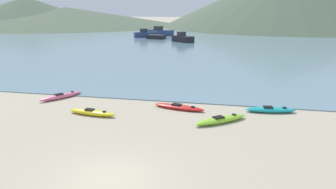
% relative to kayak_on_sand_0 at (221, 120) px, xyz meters
% --- Properties ---
extents(ground_plane, '(400.00, 400.00, 0.00)m').
position_rel_kayak_on_sand_0_xyz_m(ground_plane, '(-3.64, -6.95, -0.16)').
color(ground_plane, tan).
extents(bay_water, '(160.00, 70.00, 0.06)m').
position_rel_kayak_on_sand_0_xyz_m(bay_water, '(-3.64, 38.28, -0.13)').
color(bay_water, slate).
rests_on(bay_water, ground_plane).
extents(far_hill_left, '(54.98, 54.98, 9.67)m').
position_rel_kayak_on_sand_0_xyz_m(far_hill_left, '(-71.71, 86.69, 4.68)').
color(far_hill_left, '#4C5B47').
rests_on(far_hill_left, ground_plane).
extents(far_hill_midleft, '(78.91, 78.91, 6.10)m').
position_rel_kayak_on_sand_0_xyz_m(far_hill_midleft, '(-58.07, 89.18, 2.89)').
color(far_hill_midleft, '#4C5B47').
rests_on(far_hill_midleft, ground_plane).
extents(kayak_on_sand_0, '(2.98, 2.68, 0.36)m').
position_rel_kayak_on_sand_0_xyz_m(kayak_on_sand_0, '(0.00, 0.00, 0.00)').
color(kayak_on_sand_0, '#8CCC2D').
rests_on(kayak_on_sand_0, ground_plane).
extents(kayak_on_sand_1, '(3.04, 1.15, 0.35)m').
position_rel_kayak_on_sand_0_xyz_m(kayak_on_sand_1, '(2.80, 2.45, -0.00)').
color(kayak_on_sand_1, teal).
rests_on(kayak_on_sand_1, ground_plane).
extents(kayak_on_sand_2, '(3.35, 1.40, 0.31)m').
position_rel_kayak_on_sand_0_xyz_m(kayak_on_sand_2, '(-2.65, 1.90, -0.02)').
color(kayak_on_sand_2, red).
rests_on(kayak_on_sand_2, ground_plane).
extents(kayak_on_sand_3, '(3.05, 1.04, 0.35)m').
position_rel_kayak_on_sand_0_xyz_m(kayak_on_sand_3, '(-7.41, -0.30, -0.00)').
color(kayak_on_sand_3, yellow).
rests_on(kayak_on_sand_3, ground_plane).
extents(kayak_on_sand_4, '(2.13, 3.01, 0.37)m').
position_rel_kayak_on_sand_0_xyz_m(kayak_on_sand_4, '(-11.04, 2.60, 0.00)').
color(kayak_on_sand_4, '#E5668C').
rests_on(kayak_on_sand_4, ground_plane).
extents(moored_boat_0, '(3.87, 3.00, 0.75)m').
position_rel_kayak_on_sand_0_xyz_m(moored_boat_0, '(-15.29, 46.10, 0.28)').
color(moored_boat_0, black).
rests_on(moored_boat_0, bay_water).
extents(moored_boat_1, '(4.34, 4.06, 1.79)m').
position_rel_kayak_on_sand_0_xyz_m(moored_boat_1, '(-9.15, 41.28, 0.53)').
color(moored_boat_1, black).
rests_on(moored_boat_1, bay_water).
extents(moored_boat_2, '(4.79, 3.52, 1.79)m').
position_rel_kayak_on_sand_0_xyz_m(moored_boat_2, '(-18.23, 48.91, 0.53)').
color(moored_boat_2, navy).
rests_on(moored_boat_2, bay_water).
extents(moored_boat_3, '(6.11, 3.92, 1.95)m').
position_rel_kayak_on_sand_0_xyz_m(moored_boat_3, '(-16.53, 54.84, 0.59)').
color(moored_boat_3, navy).
rests_on(moored_boat_3, bay_water).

